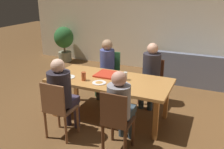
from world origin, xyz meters
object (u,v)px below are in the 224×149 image
object	(u,v)px
chair_2	(152,79)
chair_3	(109,72)
dining_table	(110,83)
drinking_glass_0	(125,76)
person_1	(121,103)
person_2	(151,69)
chair_0	(57,108)
chair_1	(116,121)
person_0	(62,91)
pizza_box_0	(108,74)
person_3	(106,64)
plate_2	(99,83)
drinking_glass_1	(84,76)
potted_plant	(64,41)
couch	(193,71)
plate_0	(68,77)
plate_1	(120,83)

from	to	relation	value
chair_2	chair_3	size ratio (longest dim) A/B	0.94
dining_table	chair_2	bearing A→B (deg)	61.84
chair_2	drinking_glass_0	size ratio (longest dim) A/B	6.30
dining_table	person_1	size ratio (longest dim) A/B	1.76
person_2	chair_0	bearing A→B (deg)	-118.55
dining_table	chair_1	distance (m)	1.04
dining_table	person_2	size ratio (longest dim) A/B	1.71
person_1	person_2	world-z (taller)	person_2
dining_table	person_2	bearing A→B (deg)	58.24
dining_table	person_1	xyz separation A→B (m)	(0.50, -0.75, 0.04)
person_0	chair_3	size ratio (longest dim) A/B	1.36
person_0	pizza_box_0	world-z (taller)	person_0
person_3	plate_2	xyz separation A→B (m)	(0.36, -1.04, 0.01)
dining_table	drinking_glass_1	world-z (taller)	drinking_glass_1
chair_1	person_3	xyz separation A→B (m)	(-0.94, 1.69, 0.23)
person_0	person_2	xyz separation A→B (m)	(0.94, 1.60, -0.02)
person_0	potted_plant	world-z (taller)	person_0
chair_3	potted_plant	bearing A→B (deg)	143.18
plate_2	couch	bearing A→B (deg)	64.94
person_0	chair_2	xyz separation A→B (m)	(0.94, 1.73, -0.27)
plate_0	plate_1	size ratio (longest dim) A/B	0.93
dining_table	chair_2	distance (m)	1.08
chair_0	plate_0	world-z (taller)	chair_0
person_0	potted_plant	bearing A→B (deg)	123.80
person_0	person_1	distance (m)	0.94
dining_table	chair_3	distance (m)	1.05
potted_plant	drinking_glass_0	bearing A→B (deg)	-40.69
chair_0	person_1	size ratio (longest dim) A/B	0.78
dining_table	potted_plant	xyz separation A→B (m)	(-2.76, 2.67, -0.01)
person_2	pizza_box_0	bearing A→B (deg)	-133.89
person_3	chair_2	bearing A→B (deg)	8.43
person_1	couch	xyz separation A→B (m)	(0.64, 3.13, -0.42)
plate_1	plate_2	xyz separation A→B (m)	(-0.32, -0.12, 0.00)
person_1	chair_3	world-z (taller)	person_1
plate_0	plate_1	xyz separation A→B (m)	(0.94, 0.09, -0.00)
person_3	drinking_glass_0	xyz separation A→B (m)	(0.70, -0.72, 0.07)
person_1	drinking_glass_0	world-z (taller)	person_1
dining_table	chair_3	bearing A→B (deg)	115.15
person_0	plate_1	size ratio (longest dim) A/B	4.92
chair_3	drinking_glass_0	distance (m)	1.14
person_2	chair_3	distance (m)	0.98
plate_2	drinking_glass_1	bearing A→B (deg)	178.58
chair_0	plate_1	world-z (taller)	chair_0
potted_plant	chair_1	bearing A→B (deg)	-47.55
pizza_box_0	plate_1	size ratio (longest dim) A/B	1.60
couch	chair_1	bearing A→B (deg)	-101.05
chair_1	plate_1	world-z (taller)	chair_1
chair_1	chair_2	distance (m)	1.83
drinking_glass_0	dining_table	bearing A→B (deg)	-162.72
chair_3	person_3	size ratio (longest dim) A/B	0.76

